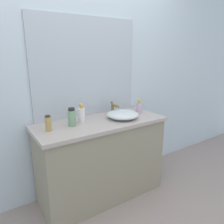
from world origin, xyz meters
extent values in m
cube|color=gray|center=(0.00, 0.00, -0.01)|extent=(6.00, 6.00, 0.02)
cube|color=silver|center=(0.00, 0.73, 1.30)|extent=(6.00, 0.06, 2.60)
cube|color=gray|center=(0.09, 0.42, 0.40)|extent=(1.28, 0.50, 0.81)
cube|color=#B6A79E|center=(0.09, 0.42, 0.82)|extent=(1.32, 0.54, 0.04)
cube|color=#B2BCC6|center=(0.09, 0.69, 1.34)|extent=(1.16, 0.01, 1.01)
ellipsoid|color=silver|center=(0.33, 0.38, 0.88)|extent=(0.33, 0.32, 0.08)
cylinder|color=olive|center=(0.33, 0.57, 0.90)|extent=(0.03, 0.03, 0.12)
cylinder|color=olive|center=(0.33, 0.52, 0.95)|extent=(0.03, 0.11, 0.03)
sphere|color=olive|center=(0.33, 0.59, 0.97)|extent=(0.03, 0.03, 0.03)
cylinder|color=white|center=(-0.09, 0.48, 0.91)|extent=(0.07, 0.07, 0.14)
cylinder|color=gold|center=(-0.09, 0.48, 0.99)|extent=(0.03, 0.03, 0.02)
sphere|color=#D7A751|center=(-0.09, 0.48, 1.02)|extent=(0.04, 0.04, 0.04)
cylinder|color=gold|center=(-0.09, 0.47, 1.02)|extent=(0.02, 0.02, 0.02)
cylinder|color=#79A37D|center=(-0.21, 0.44, 0.91)|extent=(0.07, 0.07, 0.15)
cylinder|color=#242626|center=(-0.21, 0.44, 1.00)|extent=(0.06, 0.06, 0.03)
cylinder|color=tan|center=(-0.43, 0.43, 0.90)|extent=(0.05, 0.05, 0.13)
cylinder|color=#2F2A1F|center=(-0.43, 0.43, 0.97)|extent=(0.05, 0.05, 0.01)
cylinder|color=silver|center=(0.60, 0.44, 0.89)|extent=(0.07, 0.07, 0.11)
cylinder|color=gold|center=(0.60, 0.44, 0.96)|extent=(0.03, 0.03, 0.02)
sphere|color=gold|center=(0.60, 0.44, 0.99)|extent=(0.04, 0.04, 0.04)
cylinder|color=gold|center=(0.60, 0.43, 0.99)|extent=(0.02, 0.02, 0.02)
camera|label=1|loc=(-0.94, -1.35, 1.50)|focal=34.57mm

